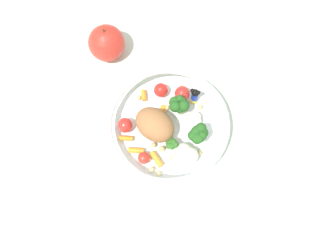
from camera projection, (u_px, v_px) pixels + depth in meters
ground_plane at (169, 138)px, 0.82m from camera, size 2.40×2.40×0.00m
food_container at (169, 126)px, 0.79m from camera, size 0.26×0.26×0.07m
loose_apple at (107, 43)px, 0.86m from camera, size 0.08×0.08×0.10m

